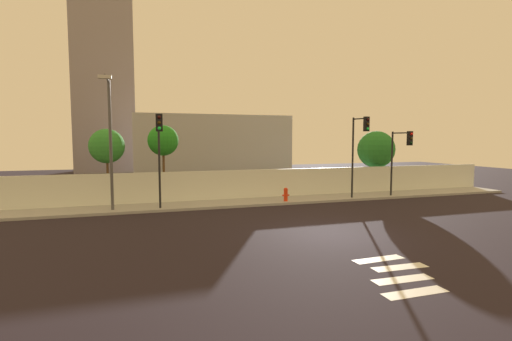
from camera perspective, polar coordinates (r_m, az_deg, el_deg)
The scene contains 14 objects.
ground_plane at distance 15.80m, azimuth 11.51°, elevation -9.62°, with size 80.00×80.00×0.00m, color black.
sidewalk at distance 23.12m, azimuth 1.47°, elevation -4.75°, with size 36.00×2.40×0.15m, color #9E9E9E.
perimeter_wall at distance 24.19m, azimuth 0.46°, elevation -1.99°, with size 36.00×0.18×1.80m, color white.
crosswalk_marking at distance 12.00m, azimuth 20.88°, elevation -14.49°, with size 2.72×3.03×0.01m.
traffic_light_left at distance 20.26m, azimuth -14.59°, elevation 4.39°, with size 0.35×1.47×5.05m.
traffic_light_center at distance 25.92m, azimuth 21.40°, elevation 3.11°, with size 0.46×1.66×4.27m.
traffic_light_right at distance 24.30m, azimuth 15.59°, elevation 4.54°, with size 0.46×1.37×5.14m.
street_lamp_curbside at distance 20.80m, azimuth -21.47°, elevation 5.31°, with size 0.60×2.22×6.82m.
fire_hydrant at distance 22.77m, azimuth 4.57°, elevation -3.59°, with size 0.44×0.26×0.83m.
roadside_tree_leftmost at distance 23.76m, azimuth -21.87°, elevation 3.45°, with size 2.05×2.05×4.53m.
roadside_tree_midleft at distance 23.76m, azimuth -14.02°, elevation 4.42°, with size 1.88×1.88×4.78m.
roadside_tree_midright at distance 29.21m, azimuth 17.90°, elevation 3.06°, with size 2.75×2.75×4.53m.
low_building_distant at distance 37.51m, azimuth -6.83°, elevation 3.53°, with size 14.89×6.00×6.22m, color #ADADAD.
tower_on_skyline at distance 50.01m, azimuth -22.29°, elevation 16.42°, with size 6.83×5.00×28.59m, color gray.
Camera 1 is at (-7.56, -13.31, 3.90)m, focal length 26.15 mm.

